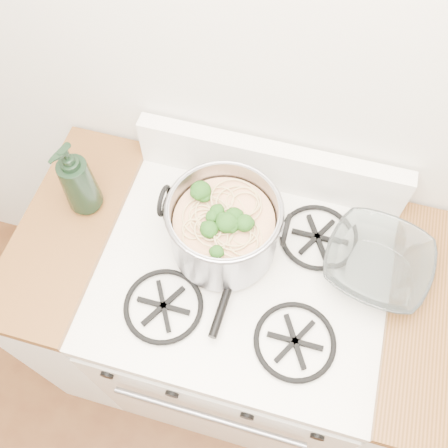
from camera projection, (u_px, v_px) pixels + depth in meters
The scene contains 6 objects.
gas_range at pixel (238, 327), 1.73m from camera, with size 0.76×0.66×0.92m.
counter_left at pixel (102, 287), 1.77m from camera, with size 0.25×0.65×0.92m.
stock_pot at pixel (224, 228), 1.26m from camera, with size 0.32×0.29×0.19m.
spatula at pixel (242, 247), 1.32m from camera, with size 0.29×0.31×0.02m, color black, non-canonical shape.
glass_bowl at pixel (375, 266), 1.29m from camera, with size 0.11×0.11×0.03m, color white.
bottle at pixel (76, 178), 1.30m from camera, with size 0.10×0.10×0.25m, color black.
Camera 1 is at (0.10, 0.74, 2.12)m, focal length 40.00 mm.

